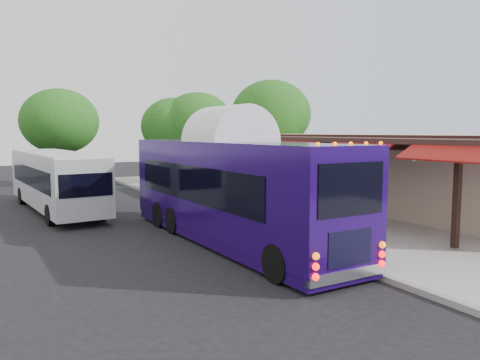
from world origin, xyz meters
TOP-DOWN VIEW (x-y plane):
  - ground at (0.00, 0.00)m, footprint 90.00×90.00m
  - sidewalk at (5.00, 4.00)m, footprint 10.00×40.00m
  - curb at (0.05, 4.00)m, footprint 0.20×40.00m
  - station_shelter at (8.38, 4.00)m, footprint 8.15×20.00m
  - coach_bus at (-1.45, 0.71)m, footprint 2.78×11.51m
  - city_bus at (-5.69, 10.37)m, footprint 3.12×10.48m
  - ped_a at (2.73, -0.71)m, footprint 0.78×0.63m
  - ped_b at (3.08, 2.04)m, footprint 0.90×0.75m
  - ped_c at (0.60, 5.73)m, footprint 1.07×0.80m
  - ped_d at (1.08, 5.68)m, footprint 1.03×0.64m
  - sign_board at (3.75, 1.37)m, footprint 0.07×0.48m
  - tree_left at (3.49, 18.64)m, footprint 4.82×4.82m
  - tree_mid at (4.78, 17.58)m, footprint 5.09×5.09m
  - tree_right at (10.10, 16.27)m, footprint 5.88×5.88m
  - tree_far at (-3.93, 21.01)m, footprint 5.21×5.21m

SIDE VIEW (x-z plane):
  - ground at x=0.00m, z-range 0.00..0.00m
  - sidewalk at x=5.00m, z-range 0.00..0.15m
  - curb at x=0.05m, z-range -0.01..0.15m
  - sign_board at x=3.75m, z-range 0.34..1.39m
  - ped_d at x=1.08m, z-range 0.15..1.69m
  - ped_b at x=3.08m, z-range 0.15..1.84m
  - ped_c at x=0.60m, z-range 0.15..1.85m
  - ped_a at x=2.73m, z-range 0.15..2.01m
  - city_bus at x=-5.69m, z-range 0.15..2.92m
  - station_shelter at x=8.38m, z-range 0.05..3.65m
  - coach_bus at x=-1.45m, z-range 0.14..3.79m
  - tree_left at x=3.49m, z-range 1.03..7.19m
  - tree_mid at x=4.78m, z-range 1.08..7.60m
  - tree_far at x=-3.93m, z-range 1.11..7.78m
  - tree_right at x=10.10m, z-range 1.26..8.78m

